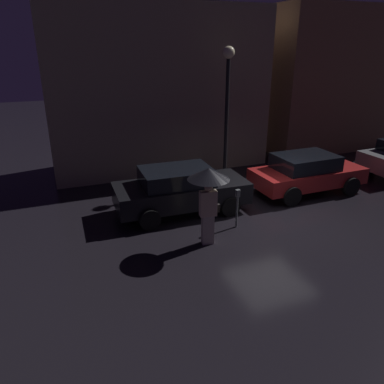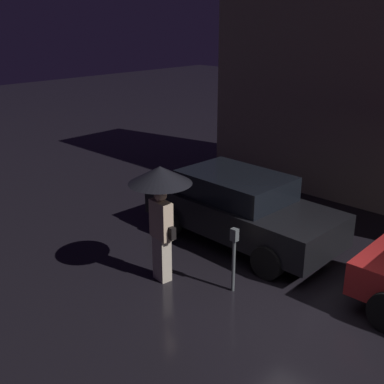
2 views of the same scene
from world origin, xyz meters
TOP-DOWN VIEW (x-y plane):
  - ground_plane at (0.00, 0.00)m, footprint 60.00×60.00m
  - parked_car_black at (-2.62, 1.47)m, footprint 4.29×1.96m
  - pedestrian_with_umbrella at (-2.63, -0.77)m, footprint 1.11×1.11m
  - parking_meter at (-1.44, -0.19)m, footprint 0.12×0.10m

SIDE VIEW (x-z plane):
  - ground_plane at x=0.00m, z-range 0.00..0.00m
  - parking_meter at x=-1.44m, z-range 0.15..1.34m
  - parked_car_black at x=-2.62m, z-range 0.03..1.52m
  - pedestrian_with_umbrella at x=-2.63m, z-range 0.64..2.80m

